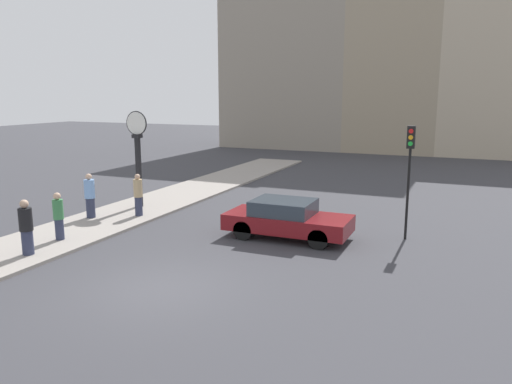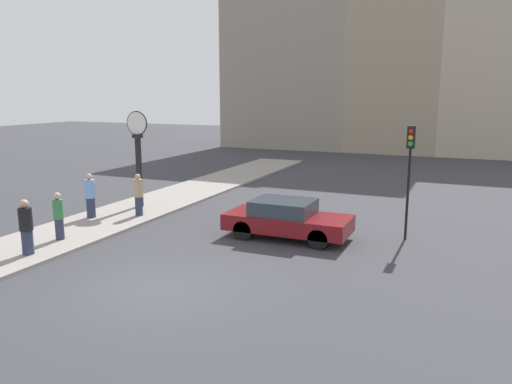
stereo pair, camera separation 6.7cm
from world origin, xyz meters
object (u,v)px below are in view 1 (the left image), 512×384
pedestrian_black_jacket (26,228)px  pedestrian_tan_coat (138,195)px  sedan_car (287,219)px  street_clock (138,156)px  pedestrian_blue_stripe (90,196)px  pedestrian_green_hoodie (59,216)px  traffic_light_far (410,159)px

pedestrian_black_jacket → pedestrian_tan_coat: 5.48m
sedan_car → street_clock: bearing=166.9°
sedan_car → pedestrian_blue_stripe: bearing=-174.8°
sedan_car → street_clock: (-7.48, 1.74, 1.63)m
pedestrian_green_hoodie → pedestrian_blue_stripe: bearing=112.2°
pedestrian_blue_stripe → sedan_car: bearing=5.2°
traffic_light_far → pedestrian_black_jacket: traffic_light_far is taller
pedestrian_blue_stripe → pedestrian_tan_coat: (1.56, 1.03, -0.02)m
pedestrian_black_jacket → pedestrian_green_hoodie: pedestrian_black_jacket is taller
sedan_car → pedestrian_blue_stripe: size_ratio=2.45×
sedan_car → pedestrian_green_hoodie: (-6.89, -3.57, 0.23)m
traffic_light_far → pedestrian_black_jacket: bearing=-147.4°
traffic_light_far → pedestrian_tan_coat: size_ratio=2.29×
pedestrian_green_hoodie → pedestrian_tan_coat: pedestrian_tan_coat is taller
street_clock → pedestrian_tan_coat: bearing=-55.4°
pedestrian_blue_stripe → pedestrian_green_hoodie: 3.06m
pedestrian_green_hoodie → pedestrian_tan_coat: (0.40, 3.87, 0.04)m
traffic_light_far → pedestrian_black_jacket: (-10.44, -6.68, -1.84)m
street_clock → pedestrian_green_hoodie: size_ratio=2.55×
pedestrian_tan_coat → street_clock: bearing=124.6°
pedestrian_green_hoodie → sedan_car: bearing=27.4°
traffic_light_far → pedestrian_green_hoodie: 12.02m
sedan_car → pedestrian_blue_stripe: 8.08m
sedan_car → pedestrian_tan_coat: size_ratio=2.54×
traffic_light_far → pedestrian_blue_stripe: traffic_light_far is taller
traffic_light_far → pedestrian_tan_coat: (-10.33, -1.20, -1.84)m
sedan_car → pedestrian_black_jacket: bearing=-141.8°
pedestrian_black_jacket → pedestrian_green_hoodie: (-0.30, 1.61, -0.04)m
traffic_light_far → pedestrian_black_jacket: 12.53m
pedestrian_green_hoodie → pedestrian_tan_coat: bearing=84.0°
pedestrian_black_jacket → pedestrian_blue_stripe: pedestrian_blue_stripe is taller
pedestrian_tan_coat → sedan_car: bearing=-2.6°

